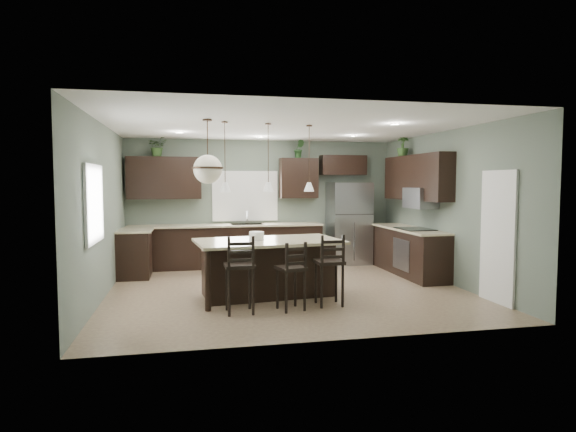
% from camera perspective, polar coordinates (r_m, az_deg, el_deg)
% --- Properties ---
extents(ground, '(6.00, 6.00, 0.00)m').
position_cam_1_polar(ground, '(8.43, -0.11, -8.70)').
color(ground, '#9E8466').
rests_on(ground, ground).
extents(pantry_door, '(0.04, 0.82, 2.04)m').
position_cam_1_polar(pantry_door, '(8.03, 23.60, -2.30)').
color(pantry_door, white).
rests_on(pantry_door, ground).
extents(window_back, '(1.35, 0.02, 1.00)m').
position_cam_1_polar(window_back, '(10.87, -5.11, 2.38)').
color(window_back, white).
rests_on(window_back, room_shell).
extents(window_left, '(0.02, 1.10, 1.00)m').
position_cam_1_polar(window_left, '(7.38, -22.10, 1.35)').
color(window_left, white).
rests_on(window_left, room_shell).
extents(left_return_cabs, '(0.60, 0.90, 0.90)m').
position_cam_1_polar(left_return_cabs, '(9.91, -17.72, -4.34)').
color(left_return_cabs, black).
rests_on(left_return_cabs, ground).
extents(left_return_countertop, '(0.66, 0.96, 0.04)m').
position_cam_1_polar(left_return_countertop, '(9.85, -17.66, -1.63)').
color(left_return_countertop, beige).
rests_on(left_return_countertop, left_return_cabs).
extents(back_lower_cabs, '(4.20, 0.60, 0.90)m').
position_cam_1_polar(back_lower_cabs, '(10.63, -7.30, -3.62)').
color(back_lower_cabs, black).
rests_on(back_lower_cabs, ground).
extents(back_countertop, '(4.20, 0.66, 0.04)m').
position_cam_1_polar(back_countertop, '(10.56, -7.32, -1.11)').
color(back_countertop, beige).
rests_on(back_countertop, back_lower_cabs).
extents(sink_inset, '(0.70, 0.45, 0.01)m').
position_cam_1_polar(sink_inset, '(10.60, -4.89, -0.99)').
color(sink_inset, gray).
rests_on(sink_inset, back_countertop).
extents(faucet, '(0.02, 0.02, 0.28)m').
position_cam_1_polar(faucet, '(10.56, -4.88, -0.22)').
color(faucet, silver).
rests_on(faucet, back_countertop).
extents(back_upper_left, '(1.55, 0.34, 0.90)m').
position_cam_1_polar(back_upper_left, '(10.64, -14.45, 4.39)').
color(back_upper_left, black).
rests_on(back_upper_left, room_shell).
extents(back_upper_right, '(0.85, 0.34, 0.90)m').
position_cam_1_polar(back_upper_right, '(10.91, 1.26, 4.50)').
color(back_upper_right, black).
rests_on(back_upper_right, room_shell).
extents(fridge_header, '(1.05, 0.34, 0.45)m').
position_cam_1_polar(fridge_header, '(11.21, 6.53, 6.00)').
color(fridge_header, black).
rests_on(fridge_header, room_shell).
extents(right_lower_cabs, '(0.60, 2.35, 0.90)m').
position_cam_1_polar(right_lower_cabs, '(10.04, 14.16, -4.16)').
color(right_lower_cabs, black).
rests_on(right_lower_cabs, ground).
extents(right_countertop, '(0.66, 2.35, 0.04)m').
position_cam_1_polar(right_countertop, '(9.97, 14.10, -1.49)').
color(right_countertop, beige).
rests_on(right_countertop, right_lower_cabs).
extents(cooktop, '(0.58, 0.75, 0.02)m').
position_cam_1_polar(cooktop, '(9.72, 14.81, -1.50)').
color(cooktop, black).
rests_on(cooktop, right_countertop).
extents(wall_oven_front, '(0.01, 0.72, 0.60)m').
position_cam_1_polar(wall_oven_front, '(9.66, 13.24, -4.46)').
color(wall_oven_front, gray).
rests_on(wall_oven_front, right_lower_cabs).
extents(right_upper_cabs, '(0.34, 2.35, 0.90)m').
position_cam_1_polar(right_upper_cabs, '(10.00, 14.98, 4.42)').
color(right_upper_cabs, black).
rests_on(right_upper_cabs, room_shell).
extents(microwave, '(0.40, 0.75, 0.40)m').
position_cam_1_polar(microwave, '(9.73, 15.40, 2.07)').
color(microwave, gray).
rests_on(microwave, right_upper_cabs).
extents(refrigerator, '(0.90, 0.74, 1.85)m').
position_cam_1_polar(refrigerator, '(11.05, 7.23, -0.85)').
color(refrigerator, '#9C9DA4').
rests_on(refrigerator, ground).
extents(kitchen_island, '(2.44, 1.57, 0.92)m').
position_cam_1_polar(kitchen_island, '(7.86, -2.32, -6.20)').
color(kitchen_island, black).
rests_on(kitchen_island, ground).
extents(serving_dish, '(0.24, 0.24, 0.14)m').
position_cam_1_polar(serving_dish, '(7.73, -3.76, -2.39)').
color(serving_dish, white).
rests_on(serving_dish, kitchen_island).
extents(bar_stool_left, '(0.42, 0.42, 1.12)m').
position_cam_1_polar(bar_stool_left, '(6.88, -5.76, -6.88)').
color(bar_stool_left, black).
rests_on(bar_stool_left, ground).
extents(bar_stool_center, '(0.46, 0.46, 1.01)m').
position_cam_1_polar(bar_stool_center, '(7.01, 0.34, -7.10)').
color(bar_stool_center, black).
rests_on(bar_stool_center, ground).
extents(bar_stool_right, '(0.40, 0.40, 1.09)m').
position_cam_1_polar(bar_stool_right, '(7.29, 4.90, -6.36)').
color(bar_stool_right, black).
rests_on(bar_stool_right, ground).
extents(pendant_left, '(0.17, 0.17, 1.10)m').
position_cam_1_polar(pendant_left, '(7.58, -7.49, 6.96)').
color(pendant_left, silver).
rests_on(pendant_left, room_shell).
extents(pendant_center, '(0.17, 0.17, 1.10)m').
position_cam_1_polar(pendant_center, '(7.75, -2.36, 6.93)').
color(pendant_center, silver).
rests_on(pendant_center, room_shell).
extents(pendant_right, '(0.17, 0.17, 1.10)m').
position_cam_1_polar(pendant_right, '(7.97, 2.52, 6.85)').
color(pendant_right, white).
rests_on(pendant_right, room_shell).
extents(chandelier, '(0.47, 0.47, 0.97)m').
position_cam_1_polar(chandelier, '(7.36, -9.51, 7.55)').
color(chandelier, beige).
rests_on(chandelier, room_shell).
extents(plant_back_left, '(0.42, 0.37, 0.44)m').
position_cam_1_polar(plant_back_left, '(10.65, -15.21, 7.97)').
color(plant_back_left, '#2E4B20').
rests_on(plant_back_left, back_upper_left).
extents(plant_back_right, '(0.24, 0.20, 0.42)m').
position_cam_1_polar(plant_back_right, '(10.91, 1.33, 7.97)').
color(plant_back_right, '#254B21').
rests_on(plant_back_right, back_upper_right).
extents(plant_right_wall, '(0.31, 0.31, 0.43)m').
position_cam_1_polar(plant_right_wall, '(10.54, 13.45, 8.05)').
color(plant_right_wall, '#315224').
rests_on(plant_right_wall, right_upper_cabs).
extents(room_shell, '(6.00, 6.00, 6.00)m').
position_cam_1_polar(room_shell, '(8.22, -0.11, 2.92)').
color(room_shell, '#5E6B5D').
rests_on(room_shell, ground).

